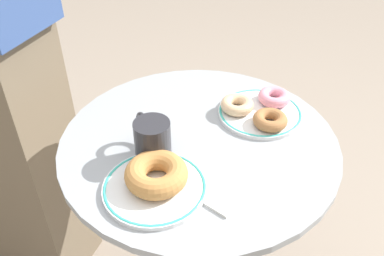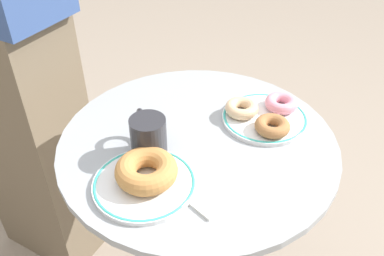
{
  "view_description": "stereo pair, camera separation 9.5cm",
  "coord_description": "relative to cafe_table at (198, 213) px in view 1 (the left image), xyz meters",
  "views": [
    {
      "loc": [
        -0.54,
        -0.51,
        1.33
      ],
      "look_at": [
        0.0,
        0.02,
        0.75
      ],
      "focal_mm": 38.75,
      "sensor_mm": 36.0,
      "label": 1
    },
    {
      "loc": [
        -0.46,
        -0.57,
        1.33
      ],
      "look_at": [
        0.0,
        0.02,
        0.75
      ],
      "focal_mm": 38.75,
      "sensor_mm": 36.0,
      "label": 2
    }
  ],
  "objects": [
    {
      "name": "coffee_mug",
      "position": [
        -0.11,
        0.03,
        0.3
      ],
      "size": [
        0.08,
        0.12,
        0.09
      ],
      "color": "#28282D",
      "rests_on": "cafe_table"
    },
    {
      "name": "plate_right",
      "position": [
        0.18,
        -0.04,
        0.26
      ],
      "size": [
        0.21,
        0.21,
        0.01
      ],
      "color": "white",
      "rests_on": "cafe_table"
    },
    {
      "name": "donut_cinnamon",
      "position": [
        0.15,
        -0.09,
        0.28
      ],
      "size": [
        0.1,
        0.1,
        0.03
      ],
      "primitive_type": "torus",
      "rotation": [
        0.0,
        0.0,
        4.41
      ],
      "color": "#A36B3D",
      "rests_on": "plate_right"
    },
    {
      "name": "donut_pink_frosted",
      "position": [
        0.23,
        -0.04,
        0.28
      ],
      "size": [
        0.1,
        0.1,
        0.03
      ],
      "primitive_type": "torus",
      "rotation": [
        0.0,
        0.0,
        5.05
      ],
      "color": "pink",
      "rests_on": "plate_right"
    },
    {
      "name": "paper_napkin",
      "position": [
        -0.07,
        -0.14,
        0.26
      ],
      "size": [
        0.14,
        0.11,
        0.01
      ],
      "primitive_type": "cube",
      "rotation": [
        0.0,
        0.0,
        0.09
      ],
      "color": "white",
      "rests_on": "cafe_table"
    },
    {
      "name": "donut_old_fashioned",
      "position": [
        -0.17,
        -0.04,
        0.29
      ],
      "size": [
        0.13,
        0.13,
        0.04
      ],
      "primitive_type": "torus",
      "rotation": [
        0.0,
        0.0,
        3.15
      ],
      "color": "#BC7F42",
      "rests_on": "plate_left"
    },
    {
      "name": "plate_left",
      "position": [
        -0.18,
        -0.05,
        0.26
      ],
      "size": [
        0.21,
        0.21,
        0.01
      ],
      "color": "white",
      "rests_on": "cafe_table"
    },
    {
      "name": "cafe_table",
      "position": [
        0.0,
        0.0,
        0.0
      ],
      "size": [
        0.64,
        0.64,
        0.73
      ],
      "color": "#999EA3",
      "rests_on": "ground"
    },
    {
      "name": "donut_glazed",
      "position": [
        0.14,
        0.01,
        0.28
      ],
      "size": [
        0.09,
        0.09,
        0.03
      ],
      "primitive_type": "torus",
      "rotation": [
        0.0,
        0.0,
        4.89
      ],
      "color": "#E0B789",
      "rests_on": "plate_right"
    }
  ]
}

